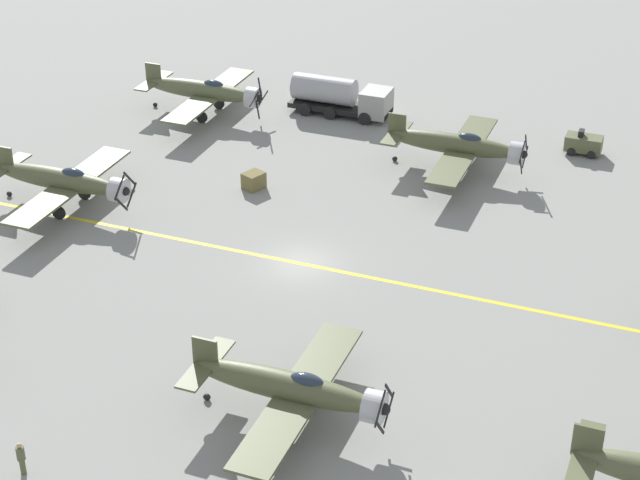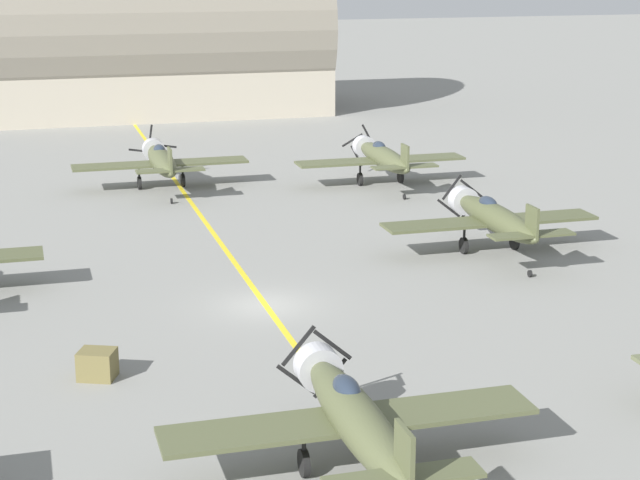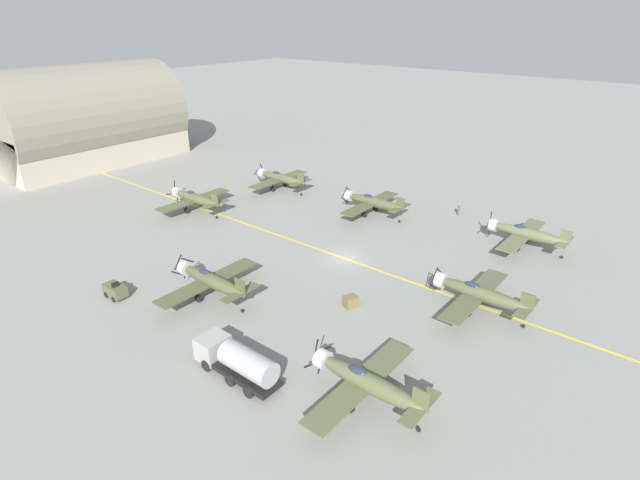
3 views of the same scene
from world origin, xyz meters
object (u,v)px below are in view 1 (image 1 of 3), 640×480
Objects in this scene: airplane_mid_right at (292,388)px; supply_crate_by_tanker at (254,181)px; fuel_tanker at (341,96)px; airplane_near_left at (205,91)px; airplane_mid_left at (459,145)px; airplane_near_center at (64,180)px; tow_tractor at (584,143)px; ground_crew_walking at (21,457)px.

airplane_mid_right is 25.11m from supply_crate_by_tanker.
fuel_tanker is at bearing 175.97° from supply_crate_by_tanker.
airplane_near_left is 1.00× the size of airplane_mid_right.
airplane_near_left reaches higher than airplane_mid_left.
tow_tractor is at bearing 120.48° from airplane_near_center.
airplane_near_center is 8.84× the size of supply_crate_by_tanker.
airplane_mid_right is at bearing 128.22° from ground_crew_walking.
fuel_tanker reaches higher than supply_crate_by_tanker.
airplane_near_left is at bearing 171.02° from airplane_near_center.
ground_crew_walking is at bearing -1.00° from airplane_near_left.
supply_crate_by_tanker is (10.30, 8.74, -1.45)m from airplane_near_left.
ground_crew_walking is (22.63, 12.37, -1.07)m from airplane_near_center.
ground_crew_walking is at bearing -22.13° from tow_tractor.
ground_crew_walking reaches higher than supply_crate_by_tanker.
airplane_near_left is 38.39m from airplane_mid_right.
airplane_near_left reaches higher than ground_crew_walking.
airplane_near_left reaches higher than supply_crate_by_tanker.
ground_crew_walking is at bearing 24.36° from airplane_near_center.
airplane_near_left is 13.59m from supply_crate_by_tanker.
airplane_mid_left is 9.98m from tow_tractor.
airplane_near_center is 24.06m from fuel_tanker.
airplane_near_center reaches higher than ground_crew_walking.
fuel_tanker is (-21.31, 11.17, -0.50)m from airplane_near_center.
ground_crew_walking is 29.81m from supply_crate_by_tanker.
airplane_near_left is at bearing -83.10° from tow_tractor.
airplane_mid_left is 13.01m from fuel_tanker.
supply_crate_by_tanker is (-22.00, -12.02, -1.45)m from airplane_mid_right.
ground_crew_walking is (43.94, 1.20, -0.56)m from fuel_tanker.
tow_tractor is at bearing 124.70° from airplane_mid_left.
airplane_mid_right is 4.62× the size of tow_tractor.
fuel_tanker is (-6.65, -11.17, -0.50)m from airplane_mid_left.
ground_crew_walking is (7.73, -9.82, -1.07)m from airplane_mid_right.
airplane_near_left reaches higher than fuel_tanker.
airplane_mid_left is 38.62m from ground_crew_walking.
tow_tractor is at bearing 154.17° from airplane_mid_right.
airplane_near_left is 28.86m from tow_tractor.
ground_crew_walking is (37.29, -9.97, -1.07)m from airplane_mid_left.
airplane_mid_left is at bearing 59.25° from fuel_tanker.
airplane_near_center is at bearing -55.23° from tow_tractor.
airplane_near_center is at bearing -151.35° from ground_crew_walking.
airplane_near_center is 36.61m from tow_tractor.
fuel_tanker reaches higher than tow_tractor.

